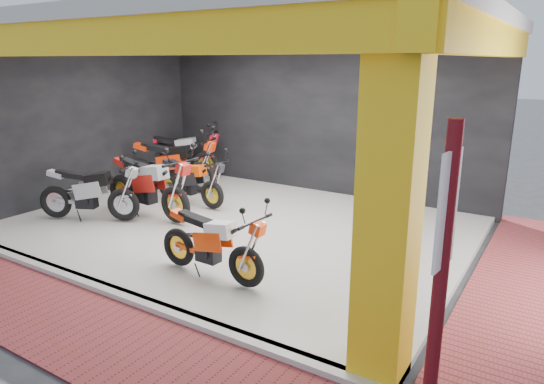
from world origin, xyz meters
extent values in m
plane|color=#2D2D30|center=(0.00, 0.00, 0.00)|extent=(80.00, 80.00, 0.00)
cube|color=white|center=(0.00, 2.00, 0.05)|extent=(8.00, 6.00, 0.10)
cube|color=beige|center=(0.00, 2.00, 3.60)|extent=(8.40, 6.40, 0.20)
cube|color=black|center=(0.00, 5.10, 1.75)|extent=(8.20, 0.20, 3.50)
cube|color=black|center=(-4.10, 2.00, 1.75)|extent=(0.20, 6.20, 3.50)
cube|color=yellow|center=(3.75, -0.75, 1.75)|extent=(0.50, 0.50, 3.50)
cube|color=yellow|center=(0.00, -1.00, 3.30)|extent=(8.40, 0.30, 0.40)
cube|color=yellow|center=(4.00, 2.00, 3.30)|extent=(0.30, 6.40, 0.40)
cube|color=white|center=(0.00, -1.02, 0.05)|extent=(8.00, 0.20, 0.10)
cube|color=maroon|center=(0.00, -1.80, 0.01)|extent=(9.00, 1.40, 0.03)
cube|color=maroon|center=(4.80, 2.00, 0.01)|extent=(1.40, 7.00, 0.03)
cylinder|color=#5B0D13|center=(4.40, -1.49, 1.34)|extent=(0.11, 0.11, 2.67)
cube|color=white|center=(4.40, -1.49, 2.03)|extent=(0.06, 0.37, 0.86)
camera|label=1|loc=(5.08, -4.88, 3.05)|focal=32.00mm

